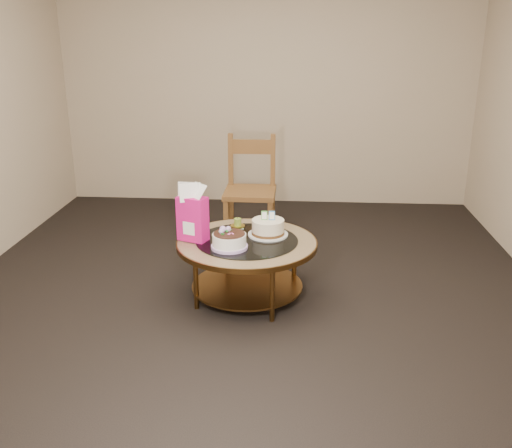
# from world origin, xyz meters

# --- Properties ---
(ground) EXTENTS (5.00, 5.00, 0.00)m
(ground) POSITION_xyz_m (0.00, 0.00, 0.00)
(ground) COLOR black
(ground) RESTS_ON ground
(room_walls) EXTENTS (4.52, 5.02, 2.61)m
(room_walls) POSITION_xyz_m (0.00, 0.00, 1.54)
(room_walls) COLOR tan
(room_walls) RESTS_ON ground
(coffee_table) EXTENTS (1.02, 1.02, 0.46)m
(coffee_table) POSITION_xyz_m (0.00, -0.00, 0.38)
(coffee_table) COLOR brown
(coffee_table) RESTS_ON ground
(decorated_cake) EXTENTS (0.26, 0.26, 0.15)m
(decorated_cake) POSITION_xyz_m (-0.11, -0.16, 0.51)
(decorated_cake) COLOR #BA96D4
(decorated_cake) RESTS_ON coffee_table
(cream_cake) EXTENTS (0.30, 0.30, 0.19)m
(cream_cake) POSITION_xyz_m (0.15, 0.11, 0.52)
(cream_cake) COLOR silver
(cream_cake) RESTS_ON coffee_table
(gift_bag) EXTENTS (0.24, 0.20, 0.42)m
(gift_bag) POSITION_xyz_m (-0.39, -0.02, 0.66)
(gift_bag) COLOR #D7147C
(gift_bag) RESTS_ON coffee_table
(pillar_candle) EXTENTS (0.11, 0.11, 0.08)m
(pillar_candle) POSITION_xyz_m (-0.09, 0.26, 0.48)
(pillar_candle) COLOR #EFD162
(pillar_candle) RESTS_ON coffee_table
(dining_chair) EXTENTS (0.46, 0.46, 0.99)m
(dining_chair) POSITION_xyz_m (-0.07, 1.16, 0.50)
(dining_chair) COLOR brown
(dining_chair) RESTS_ON ground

